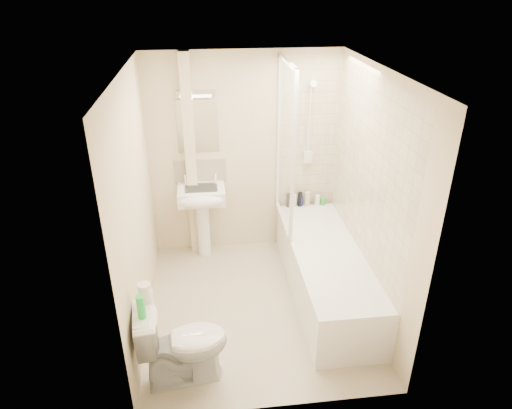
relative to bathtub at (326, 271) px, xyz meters
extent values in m
plane|color=beige|center=(-0.75, -0.13, -0.29)|extent=(2.50, 2.50, 0.00)
cube|color=beige|center=(-0.75, 1.12, 0.91)|extent=(2.20, 0.02, 2.40)
cube|color=beige|center=(-1.85, -0.13, 0.91)|extent=(0.02, 2.50, 2.40)
cube|color=beige|center=(0.35, -0.13, 0.91)|extent=(0.02, 2.50, 2.40)
cube|color=white|center=(-0.75, -0.13, 2.11)|extent=(2.20, 2.50, 0.02)
cube|color=beige|center=(0.00, 1.11, 1.14)|extent=(0.70, 0.01, 1.75)
cube|color=beige|center=(0.34, 0.00, 1.14)|extent=(0.01, 2.10, 1.75)
cube|color=beige|center=(-1.37, 1.06, 0.91)|extent=(0.12, 0.12, 2.40)
cube|color=beige|center=(-1.27, 1.11, 0.74)|extent=(0.60, 0.02, 0.30)
cube|color=white|center=(-1.27, 1.11, 1.29)|extent=(0.46, 0.01, 0.60)
cube|color=silver|center=(-1.27, 1.09, 1.66)|extent=(0.42, 0.07, 0.07)
cube|color=white|center=(0.00, 0.00, -0.01)|extent=(0.70, 2.10, 0.55)
cube|color=white|center=(0.00, 0.00, 0.21)|extent=(0.56, 1.96, 0.05)
cube|color=white|center=(-0.35, 0.67, 1.16)|extent=(0.01, 0.90, 1.80)
cube|color=white|center=(-0.35, 1.10, 1.16)|extent=(0.04, 0.04, 1.80)
cube|color=white|center=(-0.35, 0.22, 1.16)|extent=(0.04, 0.04, 1.80)
cube|color=white|center=(-0.35, 0.67, 2.04)|extent=(0.04, 0.90, 0.04)
cube|color=white|center=(-0.35, 0.67, 0.28)|extent=(0.04, 0.90, 0.03)
cylinder|color=white|center=(0.00, 1.09, 1.26)|extent=(0.02, 0.02, 0.90)
cylinder|color=white|center=(0.00, 1.09, 0.81)|extent=(0.05, 0.05, 0.02)
cylinder|color=white|center=(0.00, 1.09, 1.71)|extent=(0.05, 0.05, 0.02)
cylinder|color=white|center=(0.00, 1.02, 1.74)|extent=(0.08, 0.11, 0.11)
cube|color=white|center=(0.00, 1.08, 0.88)|extent=(0.10, 0.05, 0.14)
cylinder|color=white|center=(-0.02, 1.06, 1.31)|extent=(0.01, 0.13, 0.84)
cylinder|color=white|center=(-1.27, 0.95, 0.07)|extent=(0.15, 0.15, 0.72)
cube|color=white|center=(-1.27, 0.92, 0.54)|extent=(0.54, 0.41, 0.17)
ellipsoid|color=white|center=(-1.27, 0.75, 0.54)|extent=(0.54, 0.23, 0.17)
cube|color=silver|center=(-1.27, 0.92, 0.60)|extent=(0.37, 0.27, 0.04)
cylinder|color=white|center=(-1.45, 1.03, 0.67)|extent=(0.03, 0.03, 0.10)
cylinder|color=white|center=(-1.09, 1.03, 0.67)|extent=(0.03, 0.03, 0.10)
sphere|color=white|center=(-1.45, 1.03, 0.73)|extent=(0.04, 0.04, 0.04)
sphere|color=white|center=(-1.09, 1.03, 0.73)|extent=(0.04, 0.04, 0.04)
cylinder|color=black|center=(-0.22, 1.03, 0.35)|extent=(0.07, 0.07, 0.17)
cylinder|color=silver|center=(-0.15, 1.03, 0.34)|extent=(0.06, 0.06, 0.16)
cylinder|color=black|center=(-0.08, 1.03, 0.35)|extent=(0.06, 0.06, 0.18)
cylinder|color=navy|center=(-0.07, 1.03, 0.33)|extent=(0.06, 0.06, 0.13)
cylinder|color=beige|center=(0.01, 1.03, 0.35)|extent=(0.07, 0.07, 0.18)
cylinder|color=white|center=(0.14, 1.03, 0.32)|extent=(0.06, 0.06, 0.13)
cylinder|color=green|center=(0.21, 1.03, 0.31)|extent=(0.06, 0.06, 0.09)
imported|color=white|center=(-1.47, -0.98, 0.09)|extent=(0.59, 0.83, 0.75)
cylinder|color=white|center=(-1.73, -0.87, 0.51)|extent=(0.11, 0.11, 0.10)
cylinder|color=white|center=(-1.73, -0.92, 0.61)|extent=(0.10, 0.10, 0.11)
cylinder|color=green|center=(-1.75, -1.06, 0.56)|extent=(0.06, 0.06, 0.20)
camera|label=1|loc=(-1.21, -3.87, 2.80)|focal=32.00mm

